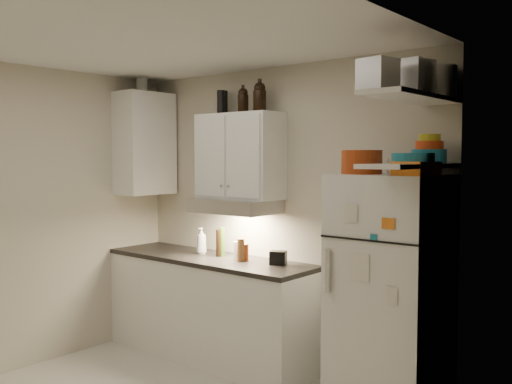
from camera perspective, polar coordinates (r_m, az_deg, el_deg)
The scene contains 35 objects.
ceiling at distance 3.98m, azimuth -11.53°, elevation 14.95°, with size 3.20×3.00×0.02m, color white.
back_wall at distance 5.01m, azimuth 2.27°, elevation -2.42°, with size 3.20×0.02×2.60m, color beige.
left_wall at distance 5.27m, azimuth -22.38°, elevation -2.39°, with size 0.02×3.00×2.60m, color beige.
right_wall at distance 2.87m, azimuth 9.48°, elevation -6.88°, with size 0.02×3.00×2.60m, color beige.
base_cabinet at distance 5.29m, azimuth -4.68°, elevation -11.59°, with size 2.10×0.60×0.88m, color white.
countertop at distance 5.19m, azimuth -4.71°, elevation -6.68°, with size 2.10×0.62×0.04m, color black.
upper_cabinet at distance 5.04m, azimuth -1.65°, elevation 3.60°, with size 0.80×0.33×0.75m, color white.
side_cabinet at distance 5.77m, azimuth -11.07°, elevation 4.76°, with size 0.33×0.55×1.00m, color white.
range_hood at distance 5.01m, azimuth -2.13°, elevation -1.39°, with size 0.76×0.46×0.12m, color silver.
fridge at distance 4.14m, azimuth 13.28°, elevation -10.10°, with size 0.70×0.68×1.70m, color white.
shelf_hi at distance 3.83m, azimuth 15.36°, elevation 9.13°, with size 0.30×0.95×0.03m, color white.
shelf_lo at distance 3.81m, azimuth 15.26°, elevation 2.54°, with size 0.30×0.95×0.03m, color white.
knife_strip at distance 4.60m, azimuth 9.02°, elevation -2.74°, with size 0.42×0.02×0.03m, color black.
dutch_oven at distance 4.01m, azimuth 10.52°, elevation 2.96°, with size 0.28×0.28×0.16m, color #9F3712.
book_stack at distance 3.73m, azimuth 15.73°, elevation 2.27°, with size 0.21×0.26×0.09m, color orange.
spice_jar at distance 3.97m, azimuth 13.43°, elevation 2.48°, with size 0.06×0.06×0.10m, color silver.
stock_pot at distance 4.15m, azimuth 17.39°, elevation 10.37°, with size 0.30×0.30×0.22m, color silver.
tin_a at distance 3.83m, azimuth 15.37°, elevation 11.01°, with size 0.22×0.20×0.22m, color #AAAAAD.
tin_b at distance 3.58m, azimuth 12.09°, elevation 11.38°, with size 0.19×0.19×0.19m, color #AAAAAD.
bowl_teal at distance 4.06m, azimuth 16.91°, elevation 3.43°, with size 0.23×0.23×0.09m, color teal.
bowl_orange at distance 4.06m, azimuth 16.95°, elevation 4.49°, with size 0.19×0.19×0.06m, color #E04115.
bowl_yellow at distance 4.06m, azimuth 16.96°, elevation 5.22°, with size 0.15×0.15×0.05m, color gold.
plates at distance 3.77m, azimuth 15.43°, elevation 3.27°, with size 0.27×0.27×0.07m, color teal.
growler_a at distance 5.03m, azimuth -1.31°, elevation 9.16°, with size 0.10×0.10×0.23m, color black, non-canonical shape.
growler_b at distance 4.94m, azimuth 0.37°, elevation 9.49°, with size 0.11×0.11×0.26m, color black, non-canonical shape.
thermos_a at distance 5.12m, azimuth -3.52°, elevation 8.95°, with size 0.07×0.07×0.21m, color black.
thermos_b at distance 5.29m, azimuth -3.27°, elevation 8.87°, with size 0.08×0.08×0.22m, color black.
side_jar at distance 5.86m, azimuth -11.33°, elevation 10.39°, with size 0.11×0.11×0.15m, color silver.
soap_bottle at distance 5.32m, azimuth -5.48°, elevation -4.72°, with size 0.11×0.11×0.27m, color white.
pepper_mill at distance 4.92m, azimuth -1.52°, elevation -5.83°, with size 0.06×0.06×0.20m, color brown.
oil_bottle at distance 5.18m, azimuth -3.41°, elevation -5.00°, with size 0.05×0.05×0.26m, color #345916.
vinegar_bottle at distance 5.17m, azimuth -3.75°, elevation -5.12°, with size 0.05×0.05×0.24m, color black.
clear_bottle at distance 5.00m, azimuth -1.97°, elevation -5.90°, with size 0.05×0.05×0.16m, color silver.
red_jar at distance 4.96m, azimuth -1.17°, elevation -6.06°, with size 0.07×0.07×0.15m, color #9F3712.
caddy at distance 4.79m, azimuth 2.23°, elevation -6.60°, with size 0.13×0.10×0.11m, color black.
Camera 1 is at (3.03, -2.44, 1.81)m, focal length 40.00 mm.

